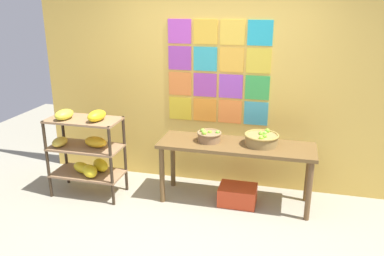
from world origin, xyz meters
TOP-DOWN VIEW (x-y plane):
  - ground at (0.00, 0.00)m, footprint 9.13×9.13m
  - back_wall_with_art at (0.00, 1.60)m, footprint 4.62×0.07m
  - banana_shelf_unit at (-1.43, 0.83)m, footprint 0.86×0.48m
  - display_table at (0.33, 1.09)m, footprint 1.78×0.56m
  - fruit_basket_right at (0.01, 1.10)m, footprint 0.29×0.29m
  - fruit_basket_centre at (0.61, 1.13)m, footprint 0.39×0.39m
  - produce_crate_under_table at (0.38, 1.04)m, footprint 0.43×0.33m

SIDE VIEW (x-z plane):
  - ground at x=0.00m, z-range 0.00..0.00m
  - produce_crate_under_table at x=0.38m, z-range 0.00..0.22m
  - banana_shelf_unit at x=-1.43m, z-range 0.06..1.16m
  - display_table at x=0.33m, z-range 0.27..1.00m
  - fruit_basket_right at x=0.01m, z-range 0.72..0.87m
  - fruit_basket_centre at x=0.61m, z-range 0.72..0.88m
  - back_wall_with_art at x=0.00m, z-range 0.00..2.92m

